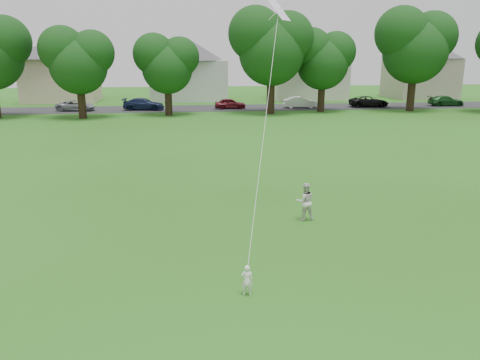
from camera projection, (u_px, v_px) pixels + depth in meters
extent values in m
plane|color=#295714|center=(224.00, 288.00, 11.93)|extent=(160.00, 160.00, 0.00)
cube|color=#2D2D30|center=(191.00, 108.00, 52.20)|extent=(90.00, 7.00, 0.01)
imported|color=white|center=(247.00, 280.00, 11.47)|extent=(0.32, 0.23, 0.80)
imported|color=silver|center=(305.00, 201.00, 16.69)|extent=(0.68, 0.53, 1.38)
plane|color=white|center=(279.00, 10.00, 16.60)|extent=(1.09, 1.17, 0.75)
cylinder|color=white|center=(266.00, 117.00, 14.01)|extent=(0.01, 0.01, 9.90)
cylinder|color=black|center=(82.00, 101.00, 43.62)|extent=(0.72, 0.72, 3.25)
cylinder|color=black|center=(168.00, 100.00, 45.87)|extent=(0.70, 0.70, 3.05)
cylinder|color=black|center=(271.00, 93.00, 47.04)|extent=(0.79, 0.79, 4.05)
cylinder|color=black|center=(321.00, 96.00, 48.82)|extent=(0.72, 0.72, 3.31)
cylinder|color=black|center=(411.00, 91.00, 49.49)|extent=(0.79, 0.79, 4.14)
imported|color=gray|center=(76.00, 106.00, 49.66)|extent=(4.14, 2.23, 1.11)
imported|color=#131C3D|center=(144.00, 104.00, 50.48)|extent=(4.54, 2.27, 1.27)
imported|color=#58111A|center=(230.00, 103.00, 51.61)|extent=(3.46, 1.47, 1.17)
imported|color=silver|center=(301.00, 102.00, 52.54)|extent=(3.92, 1.70, 1.26)
imported|color=black|center=(369.00, 102.00, 53.49)|extent=(4.48, 2.17, 1.23)
imported|color=#194D1E|center=(446.00, 101.00, 54.60)|extent=(4.15, 1.96, 1.17)
cube|color=beige|center=(62.00, 81.00, 59.22)|extent=(8.74, 6.83, 5.28)
pyramid|color=#49474C|center=(57.00, 35.00, 57.79)|extent=(12.61, 12.61, 2.91)
cube|color=silver|center=(188.00, 80.00, 61.13)|extent=(9.79, 6.65, 5.11)
pyramid|color=#49474C|center=(187.00, 38.00, 59.75)|extent=(14.13, 14.13, 2.81)
cube|color=beige|center=(308.00, 81.00, 63.08)|extent=(9.68, 6.58, 4.70)
pyramid|color=#49474C|center=(309.00, 43.00, 61.80)|extent=(13.96, 13.96, 2.58)
cube|color=#A9A18C|center=(420.00, 78.00, 64.88)|extent=(8.18, 7.61, 5.33)
pyramid|color=#49474C|center=(424.00, 36.00, 63.44)|extent=(11.79, 11.79, 2.93)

